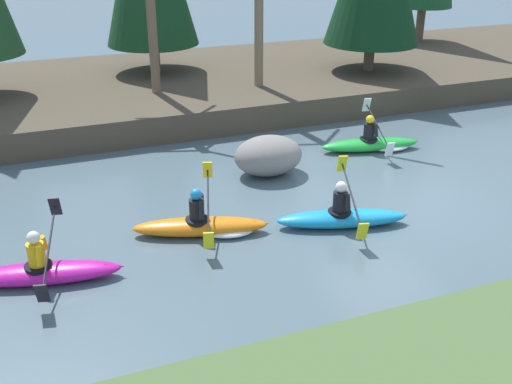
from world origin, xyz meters
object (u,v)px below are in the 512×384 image
(kayaker_trailing, at_px, (206,225))
(kayaker_far_back, at_px, (44,271))
(kayaker_middle, at_px, (343,216))
(kayaker_lead, at_px, (374,143))
(boulder_midstream, at_px, (268,155))

(kayaker_trailing, xyz_separation_m, kayaker_far_back, (-3.14, -0.64, 0.02))
(kayaker_middle, xyz_separation_m, kayaker_far_back, (-5.88, 0.05, 0.00))
(kayaker_lead, bearing_deg, kayaker_middle, -118.09)
(kayaker_middle, distance_m, boulder_midstream, 3.13)
(kayaker_middle, bearing_deg, kayaker_lead, 66.53)
(kayaker_trailing, bearing_deg, kayaker_lead, 43.88)
(kayaker_middle, bearing_deg, boulder_midstream, 113.20)
(kayaker_far_back, relative_size, boulder_midstream, 1.63)
(kayaker_lead, height_order, kayaker_far_back, same)
(kayaker_lead, relative_size, kayaker_far_back, 1.00)
(kayaker_lead, xyz_separation_m, kayaker_middle, (-2.90, -3.55, 0.02))
(kayaker_trailing, bearing_deg, kayaker_middle, 2.87)
(kayaker_far_back, bearing_deg, kayaker_lead, 34.45)
(kayaker_trailing, xyz_separation_m, boulder_midstream, (2.33, 2.40, 0.29))
(kayaker_lead, bearing_deg, kayaker_far_back, -147.15)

